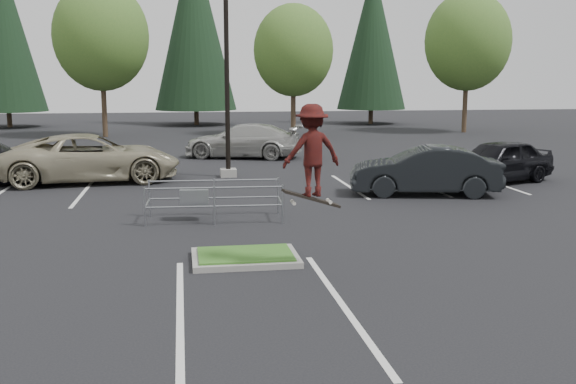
{
  "coord_description": "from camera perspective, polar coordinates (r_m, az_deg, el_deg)",
  "views": [
    {
      "loc": [
        -1.26,
        -13.57,
        3.79
      ],
      "look_at": [
        1.14,
        1.5,
        1.17
      ],
      "focal_mm": 42.0,
      "sensor_mm": 36.0,
      "label": 1
    }
  ],
  "objects": [
    {
      "name": "grass_median",
      "position": [
        14.13,
        -3.64,
        -5.5
      ],
      "size": [
        2.2,
        1.6,
        0.16
      ],
      "color": "gray",
      "rests_on": "ground"
    },
    {
      "name": "car_far_silver",
      "position": [
        31.85,
        -3.69,
        4.35
      ],
      "size": [
        5.93,
        3.86,
        1.6
      ],
      "primitive_type": "imported",
      "rotation": [
        0.0,
        0.0,
        4.39
      ],
      "color": "#B3B3AD",
      "rests_on": "ground"
    },
    {
      "name": "conif_c",
      "position": [
        55.31,
        7.15,
        12.85
      ],
      "size": [
        5.5,
        5.5,
        12.5
      ],
      "color": "#38281C",
      "rests_on": "ground"
    },
    {
      "name": "decid_c",
      "position": [
        44.03,
        0.43,
        11.66
      ],
      "size": [
        5.12,
        5.12,
        8.38
      ],
      "color": "#38281C",
      "rests_on": "ground"
    },
    {
      "name": "skateboarder",
      "position": [
        12.89,
        2.0,
        3.48
      ],
      "size": [
        1.25,
        0.86,
        2.01
      ],
      "rotation": [
        0.0,
        0.0,
        3.33
      ],
      "color": "black",
      "rests_on": "ground"
    },
    {
      "name": "stall_lines",
      "position": [
        19.96,
        -9.16,
        -1.31
      ],
      "size": [
        22.62,
        17.6,
        0.01
      ],
      "color": "silver",
      "rests_on": "ground"
    },
    {
      "name": "light_pole",
      "position": [
        25.65,
        -5.22,
        11.43
      ],
      "size": [
        0.7,
        0.6,
        10.12
      ],
      "color": "gray",
      "rests_on": "ground"
    },
    {
      "name": "conif_a",
      "position": [
        55.17,
        -22.96,
        12.44
      ],
      "size": [
        5.72,
        5.72,
        13.0
      ],
      "color": "#38281C",
      "rests_on": "ground"
    },
    {
      "name": "conif_b",
      "position": [
        54.24,
        -7.94,
        13.96
      ],
      "size": [
        6.38,
        6.38,
        14.5
      ],
      "color": "#38281C",
      "rests_on": "ground"
    },
    {
      "name": "decid_b",
      "position": [
        44.42,
        -15.55,
        12.32
      ],
      "size": [
        5.89,
        5.89,
        9.64
      ],
      "color": "#38281C",
      "rests_on": "ground"
    },
    {
      "name": "cart_corral",
      "position": [
        18.05,
        -7.54,
        -0.39
      ],
      "size": [
        3.65,
        1.47,
        1.02
      ],
      "rotation": [
        0.0,
        0.0,
        -0.05
      ],
      "color": "gray",
      "rests_on": "ground"
    },
    {
      "name": "car_l_tan",
      "position": [
        25.45,
        -16.33,
        2.78
      ],
      "size": [
        6.57,
        3.58,
        1.75
      ],
      "primitive_type": "imported",
      "rotation": [
        0.0,
        0.0,
        1.68
      ],
      "color": "#9D9578",
      "rests_on": "ground"
    },
    {
      "name": "car_r_black",
      "position": [
        25.39,
        17.36,
        2.51
      ],
      "size": [
        4.95,
        3.54,
        1.57
      ],
      "primitive_type": "imported",
      "rotation": [
        0.0,
        0.0,
        5.13
      ],
      "color": "black",
      "rests_on": "ground"
    },
    {
      "name": "decid_d",
      "position": [
        47.99,
        14.94,
        11.97
      ],
      "size": [
        5.76,
        5.76,
        9.43
      ],
      "color": "#38281C",
      "rests_on": "ground"
    },
    {
      "name": "car_r_charc",
      "position": [
        22.19,
        11.5,
        1.78
      ],
      "size": [
        5.03,
        2.65,
        1.58
      ],
      "primitive_type": "imported",
      "rotation": [
        0.0,
        0.0,
        4.5
      ],
      "color": "black",
      "rests_on": "ground"
    },
    {
      "name": "ground",
      "position": [
        14.15,
        -3.64,
        -5.81
      ],
      "size": [
        120.0,
        120.0,
        0.0
      ],
      "primitive_type": "plane",
      "color": "black",
      "rests_on": "ground"
    }
  ]
}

